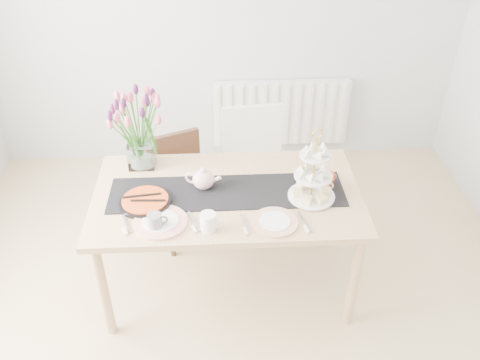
{
  "coord_description": "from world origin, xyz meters",
  "views": [
    {
      "loc": [
        -0.07,
        -1.81,
        2.56
      ],
      "look_at": [
        0.05,
        0.57,
        0.88
      ],
      "focal_mm": 38.0,
      "sensor_mm": 36.0,
      "label": 1
    }
  ],
  "objects_px": {
    "cream_jug": "(322,186)",
    "plate_right": "(275,222)",
    "radiator": "(281,113)",
    "mug_orange": "(327,180)",
    "cake_stand": "(313,181)",
    "tart_tin": "(145,202)",
    "mug_grey": "(155,222)",
    "plate_left": "(160,222)",
    "teapot": "(204,179)",
    "mug_white": "(208,222)",
    "chair_brown": "(181,180)",
    "chair_white": "(255,159)",
    "dining_table": "(227,203)",
    "tulip_vase": "(137,119)"
  },
  "relations": [
    {
      "from": "cream_jug",
      "to": "plate_right",
      "type": "height_order",
      "value": "cream_jug"
    },
    {
      "from": "radiator",
      "to": "mug_orange",
      "type": "bearing_deg",
      "value": -86.94
    },
    {
      "from": "cake_stand",
      "to": "tart_tin",
      "type": "height_order",
      "value": "cake_stand"
    },
    {
      "from": "mug_grey",
      "to": "plate_left",
      "type": "distance_m",
      "value": 0.06
    },
    {
      "from": "teapot",
      "to": "mug_grey",
      "type": "relative_size",
      "value": 2.24
    },
    {
      "from": "plate_right",
      "to": "mug_grey",
      "type": "bearing_deg",
      "value": -179.04
    },
    {
      "from": "mug_white",
      "to": "radiator",
      "type": "bearing_deg",
      "value": 86.58
    },
    {
      "from": "chair_brown",
      "to": "plate_left",
      "type": "height_order",
      "value": "chair_brown"
    },
    {
      "from": "radiator",
      "to": "chair_brown",
      "type": "xyz_separation_m",
      "value": [
        -0.84,
        -0.99,
        -0.0
      ]
    },
    {
      "from": "teapot",
      "to": "plate_left",
      "type": "relative_size",
      "value": 0.7
    },
    {
      "from": "chair_white",
      "to": "teapot",
      "type": "xyz_separation_m",
      "value": [
        -0.36,
        -0.65,
        0.29
      ]
    },
    {
      "from": "plate_left",
      "to": "dining_table",
      "type": "bearing_deg",
      "value": 34.96
    },
    {
      "from": "mug_grey",
      "to": "mug_orange",
      "type": "bearing_deg",
      "value": 3.88
    },
    {
      "from": "cake_stand",
      "to": "mug_grey",
      "type": "bearing_deg",
      "value": -165.45
    },
    {
      "from": "teapot",
      "to": "plate_right",
      "type": "relative_size",
      "value": 0.81
    },
    {
      "from": "tulip_vase",
      "to": "mug_orange",
      "type": "relative_size",
      "value": 6.27
    },
    {
      "from": "radiator",
      "to": "mug_white",
      "type": "xyz_separation_m",
      "value": [
        -0.63,
        -1.9,
        0.35
      ]
    },
    {
      "from": "tart_tin",
      "to": "plate_left",
      "type": "xyz_separation_m",
      "value": [
        0.1,
        -0.18,
        -0.01
      ]
    },
    {
      "from": "tart_tin",
      "to": "plate_right",
      "type": "relative_size",
      "value": 1.15
    },
    {
      "from": "plate_right",
      "to": "tart_tin",
      "type": "bearing_deg",
      "value": 163.89
    },
    {
      "from": "chair_white",
      "to": "mug_white",
      "type": "xyz_separation_m",
      "value": [
        -0.33,
        -1.03,
        0.27
      ]
    },
    {
      "from": "cream_jug",
      "to": "tart_tin",
      "type": "relative_size",
      "value": 0.27
    },
    {
      "from": "chair_white",
      "to": "plate_left",
      "type": "xyz_separation_m",
      "value": [
        -0.6,
        -0.96,
        0.23
      ]
    },
    {
      "from": "cream_jug",
      "to": "mug_white",
      "type": "distance_m",
      "value": 0.75
    },
    {
      "from": "teapot",
      "to": "plate_right",
      "type": "distance_m",
      "value": 0.53
    },
    {
      "from": "radiator",
      "to": "teapot",
      "type": "height_order",
      "value": "teapot"
    },
    {
      "from": "cake_stand",
      "to": "mug_grey",
      "type": "xyz_separation_m",
      "value": [
        -0.89,
        -0.23,
        -0.07
      ]
    },
    {
      "from": "radiator",
      "to": "tart_tin",
      "type": "bearing_deg",
      "value": -121.12
    },
    {
      "from": "chair_white",
      "to": "mug_white",
      "type": "relative_size",
      "value": 8.63
    },
    {
      "from": "chair_brown",
      "to": "plate_right",
      "type": "bearing_deg",
      "value": -79.57
    },
    {
      "from": "chair_brown",
      "to": "plate_right",
      "type": "xyz_separation_m",
      "value": [
        0.58,
        -0.87,
        0.31
      ]
    },
    {
      "from": "chair_white",
      "to": "dining_table",
      "type": "bearing_deg",
      "value": -113.69
    },
    {
      "from": "mug_grey",
      "to": "plate_right",
      "type": "bearing_deg",
      "value": -13.85
    },
    {
      "from": "cake_stand",
      "to": "mug_orange",
      "type": "bearing_deg",
      "value": 44.46
    },
    {
      "from": "mug_grey",
      "to": "mug_white",
      "type": "bearing_deg",
      "value": -19.61
    },
    {
      "from": "tart_tin",
      "to": "mug_orange",
      "type": "height_order",
      "value": "mug_orange"
    },
    {
      "from": "chair_brown",
      "to": "tart_tin",
      "type": "distance_m",
      "value": 0.75
    },
    {
      "from": "chair_brown",
      "to": "chair_white",
      "type": "height_order",
      "value": "chair_white"
    },
    {
      "from": "tart_tin",
      "to": "mug_orange",
      "type": "bearing_deg",
      "value": 6.22
    },
    {
      "from": "dining_table",
      "to": "tart_tin",
      "type": "distance_m",
      "value": 0.49
    },
    {
      "from": "teapot",
      "to": "mug_grey",
      "type": "xyz_separation_m",
      "value": [
        -0.26,
        -0.36,
        -0.02
      ]
    },
    {
      "from": "chair_white",
      "to": "cream_jug",
      "type": "distance_m",
      "value": 0.83
    },
    {
      "from": "dining_table",
      "to": "cream_jug",
      "type": "height_order",
      "value": "cream_jug"
    },
    {
      "from": "chair_white",
      "to": "cream_jug",
      "type": "xyz_separation_m",
      "value": [
        0.34,
        -0.71,
        0.26
      ]
    },
    {
      "from": "cream_jug",
      "to": "plate_right",
      "type": "relative_size",
      "value": 0.31
    },
    {
      "from": "plate_left",
      "to": "teapot",
      "type": "bearing_deg",
      "value": 52.96
    },
    {
      "from": "cream_jug",
      "to": "mug_white",
      "type": "height_order",
      "value": "mug_white"
    },
    {
      "from": "cream_jug",
      "to": "mug_white",
      "type": "relative_size",
      "value": 0.76
    },
    {
      "from": "mug_white",
      "to": "plate_left",
      "type": "height_order",
      "value": "mug_white"
    },
    {
      "from": "teapot",
      "to": "mug_white",
      "type": "height_order",
      "value": "teapot"
    }
  ]
}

